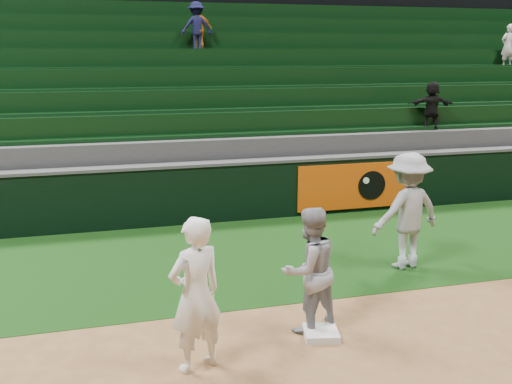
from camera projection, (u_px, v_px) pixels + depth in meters
ground at (300, 336)px, 7.08m from camera, size 70.00×70.00×0.00m
foul_grass at (243, 255)px, 9.90m from camera, size 36.00×4.20×0.01m
first_base at (321, 333)px, 7.06m from camera, size 0.49×0.49×0.09m
first_baseman at (196, 295)px, 6.17m from camera, size 0.76×0.64×1.76m
baserunner at (309, 270)px, 7.08m from camera, size 0.92×0.81×1.61m
base_coach at (407, 211)px, 9.15m from camera, size 1.32×0.89×1.89m
field_wall at (219, 191)px, 11.82m from camera, size 36.00×0.45×1.25m
stadium_seating at (189, 119)px, 15.09m from camera, size 36.00×5.95×4.85m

